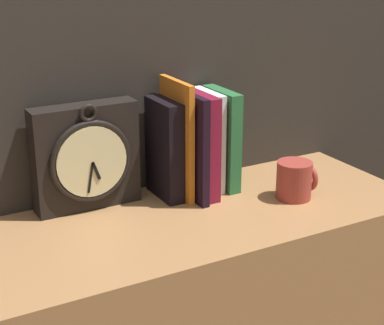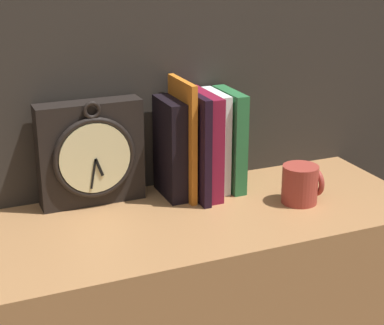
# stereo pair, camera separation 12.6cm
# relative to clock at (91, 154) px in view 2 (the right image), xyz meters

# --- Properties ---
(wall_back) EXTENTS (6.00, 0.05, 2.60)m
(wall_back) POSITION_rel_clock_xyz_m (0.17, 0.07, 0.28)
(wall_back) COLOR #2D2823
(wall_back) RESTS_ON ground_plane
(clock) EXTENTS (0.22, 0.07, 0.23)m
(clock) POSITION_rel_clock_xyz_m (0.00, 0.00, 0.00)
(clock) COLOR black
(clock) RESTS_ON bookshelf
(book_slot0_black) EXTENTS (0.04, 0.12, 0.22)m
(book_slot0_black) POSITION_rel_clock_xyz_m (0.17, -0.03, -0.00)
(book_slot0_black) COLOR black
(book_slot0_black) RESTS_ON bookshelf
(book_slot1_orange) EXTENTS (0.01, 0.13, 0.26)m
(book_slot1_orange) POSITION_rel_clock_xyz_m (0.19, -0.03, 0.02)
(book_slot1_orange) COLOR orange
(book_slot1_orange) RESTS_ON bookshelf
(book_slot2_black) EXTENTS (0.02, 0.16, 0.23)m
(book_slot2_black) POSITION_rel_clock_xyz_m (0.21, -0.05, 0.01)
(book_slot2_black) COLOR black
(book_slot2_black) RESTS_ON bookshelf
(book_slot3_maroon) EXTENTS (0.03, 0.15, 0.23)m
(book_slot3_maroon) POSITION_rel_clock_xyz_m (0.24, -0.04, 0.00)
(book_slot3_maroon) COLOR maroon
(book_slot3_maroon) RESTS_ON bookshelf
(book_slot4_white) EXTENTS (0.03, 0.11, 0.22)m
(book_slot4_white) POSITION_rel_clock_xyz_m (0.27, -0.02, 0.00)
(book_slot4_white) COLOR white
(book_slot4_white) RESTS_ON bookshelf
(book_slot5_green) EXTENTS (0.03, 0.13, 0.22)m
(book_slot5_green) POSITION_rel_clock_xyz_m (0.31, -0.03, 0.00)
(book_slot5_green) COLOR #276939
(book_slot5_green) RESTS_ON bookshelf
(mug) EXTENTS (0.08, 0.08, 0.08)m
(mug) POSITION_rel_clock_xyz_m (0.41, -0.17, -0.07)
(mug) COLOR #9E382D
(mug) RESTS_ON bookshelf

